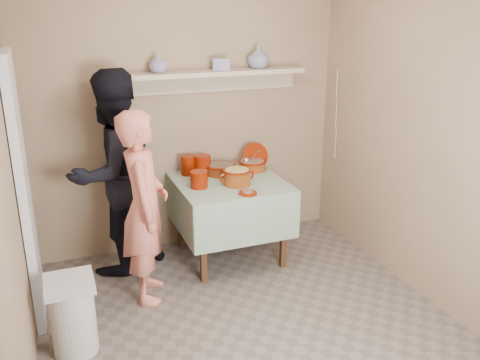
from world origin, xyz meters
name	(u,v)px	position (x,y,z in m)	size (l,w,h in m)	color
ground	(258,337)	(0.00, 0.00, 0.00)	(3.50, 3.50, 0.00)	#6A5D53
tile_panel	(24,191)	(-1.46, 0.95, 1.00)	(0.06, 0.70, 2.00)	silver
plate_stack_a	(188,165)	(-0.05, 1.60, 0.85)	(0.14, 0.14, 0.19)	#660F00
plate_stack_b	(203,165)	(0.08, 1.55, 0.85)	(0.16, 0.16, 0.19)	#660F00
bowl_stack	(199,179)	(-0.06, 1.20, 0.84)	(0.15, 0.15, 0.15)	#660F00
empty_bowl	(199,178)	(-0.01, 1.38, 0.79)	(0.16, 0.16, 0.05)	#660F00
propped_lid	(255,156)	(0.63, 1.57, 0.88)	(0.26, 0.26, 0.02)	#660F00
vase_right	(258,57)	(0.68, 1.64, 1.83)	(0.20, 0.20, 0.21)	navy
vase_left	(158,63)	(-0.28, 1.64, 1.80)	(0.16, 0.16, 0.17)	navy
ceramic_box	(221,64)	(0.30, 1.62, 1.77)	(0.15, 0.11, 0.11)	navy
person_cook	(145,207)	(-0.61, 0.87, 0.78)	(0.57, 0.37, 1.56)	#DA745E
person_helper	(114,174)	(-0.75, 1.44, 0.90)	(0.88, 0.68, 1.80)	black
room_shell	(261,119)	(0.00, 0.00, 1.61)	(3.04, 3.54, 2.62)	#957A5B
serving_table	(229,193)	(0.25, 1.28, 0.64)	(0.97, 0.97, 0.76)	#4C2D16
cazuela_meat_a	(221,168)	(0.24, 1.50, 0.82)	(0.30, 0.30, 0.10)	#642609
cazuela_meat_b	(252,164)	(0.57, 1.50, 0.82)	(0.28, 0.28, 0.10)	#642609
ladle	(247,160)	(0.51, 1.49, 0.87)	(0.08, 0.26, 0.19)	silver
cazuela_rice	(237,176)	(0.28, 1.16, 0.85)	(0.33, 0.25, 0.14)	#642609
front_plate	(248,193)	(0.28, 0.90, 0.77)	(0.16, 0.16, 0.03)	#660F00
wall_shelf	(210,76)	(0.20, 1.65, 1.67)	(1.80, 0.25, 0.21)	tan
trash_bin	(73,315)	(-1.24, 0.32, 0.28)	(0.32, 0.32, 0.56)	silver
electrical_cord	(336,114)	(1.47, 1.48, 1.25)	(0.01, 0.05, 0.90)	silver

